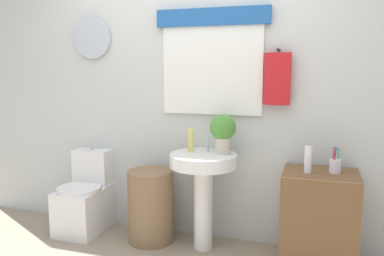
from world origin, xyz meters
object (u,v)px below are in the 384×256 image
at_px(wooden_cabinet, 319,219).
at_px(toothbrush_cup, 335,165).
at_px(potted_plant, 223,131).
at_px(lotion_bottle, 308,160).
at_px(pedestal_sink, 203,177).
at_px(soap_bottle, 191,140).
at_px(laundry_hamper, 151,206).
at_px(toilet, 86,200).

xyz_separation_m(wooden_cabinet, toothbrush_cup, (0.09, 0.02, 0.41)).
distance_m(potted_plant, lotion_bottle, 0.68).
distance_m(pedestal_sink, soap_bottle, 0.31).
bearing_deg(toothbrush_cup, lotion_bottle, -161.98).
height_order(laundry_hamper, toothbrush_cup, toothbrush_cup).
relative_size(laundry_hamper, lotion_bottle, 3.15).
bearing_deg(pedestal_sink, toilet, 178.35).
relative_size(soap_bottle, potted_plant, 0.60).
xyz_separation_m(pedestal_sink, wooden_cabinet, (0.88, -0.00, -0.24)).
xyz_separation_m(toilet, pedestal_sink, (1.11, -0.03, 0.31)).
bearing_deg(pedestal_sink, soap_bottle, 157.38).
relative_size(laundry_hamper, pedestal_sink, 0.78).
height_order(toilet, wooden_cabinet, toilet).
relative_size(toilet, lotion_bottle, 3.79).
bearing_deg(soap_bottle, pedestal_sink, -22.62).
relative_size(laundry_hamper, potted_plant, 1.94).
bearing_deg(pedestal_sink, laundry_hamper, -180.00).
relative_size(potted_plant, toothbrush_cup, 1.69).
bearing_deg(toothbrush_cup, toilet, 179.67).
relative_size(pedestal_sink, toothbrush_cup, 4.21).
distance_m(pedestal_sink, lotion_bottle, 0.82).
relative_size(toilet, soap_bottle, 3.89).
xyz_separation_m(laundry_hamper, toothbrush_cup, (1.43, 0.02, 0.46)).
bearing_deg(lotion_bottle, wooden_cabinet, 23.37).
bearing_deg(potted_plant, soap_bottle, -177.80).
height_order(laundry_hamper, wooden_cabinet, wooden_cabinet).
bearing_deg(lotion_bottle, pedestal_sink, 177.10).
height_order(laundry_hamper, potted_plant, potted_plant).
height_order(potted_plant, lotion_bottle, potted_plant).
xyz_separation_m(laundry_hamper, lotion_bottle, (1.25, -0.04, 0.50)).
height_order(pedestal_sink, toothbrush_cup, toothbrush_cup).
distance_m(pedestal_sink, potted_plant, 0.40).
distance_m(soap_bottle, lotion_bottle, 0.92).
relative_size(pedestal_sink, soap_bottle, 4.16).
bearing_deg(toilet, soap_bottle, 1.05).
relative_size(soap_bottle, lotion_bottle, 0.97).
height_order(wooden_cabinet, lotion_bottle, lotion_bottle).
xyz_separation_m(wooden_cabinet, lotion_bottle, (-0.09, -0.04, 0.45)).
xyz_separation_m(wooden_cabinet, soap_bottle, (-1.00, 0.05, 0.52)).
xyz_separation_m(toilet, potted_plant, (1.25, 0.03, 0.68)).
height_order(wooden_cabinet, toothbrush_cup, toothbrush_cup).
bearing_deg(soap_bottle, wooden_cabinet, -2.85).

